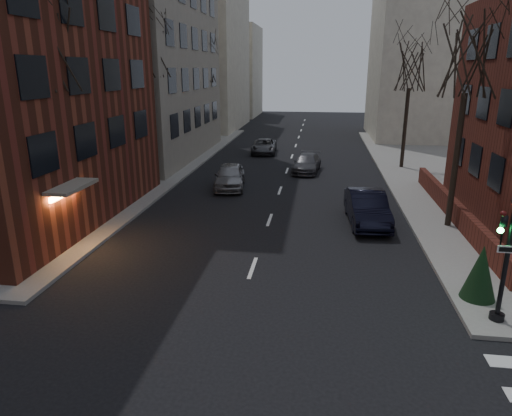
{
  "coord_description": "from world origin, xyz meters",
  "views": [
    {
      "loc": [
        2.42,
        -4.26,
        7.51
      ],
      "look_at": [
        -0.08,
        13.53,
        2.0
      ],
      "focal_mm": 32.0,
      "sensor_mm": 36.0,
      "label": 1
    }
  ],
  "objects": [
    {
      "name": "low_wall_right",
      "position": [
        9.3,
        19.0,
        0.65
      ],
      "size": [
        0.35,
        16.0,
        1.0
      ],
      "primitive_type": "cube",
      "color": "#572219",
      "rests_on": "sidewalk_far_right"
    },
    {
      "name": "building_distant_la",
      "position": [
        -15.0,
        55.0,
        9.0
      ],
      "size": [
        14.0,
        16.0,
        18.0
      ],
      "primitive_type": "cube",
      "color": "beige",
      "rests_on": "ground"
    },
    {
      "name": "building_distant_ra",
      "position": [
        15.0,
        50.0,
        8.0
      ],
      "size": [
        14.0,
        14.0,
        16.0
      ],
      "primitive_type": "cube",
      "color": "beige",
      "rests_on": "ground"
    },
    {
      "name": "building_distant_lb",
      "position": [
        -13.0,
        72.0,
        7.0
      ],
      "size": [
        10.0,
        12.0,
        14.0
      ],
      "primitive_type": "cube",
      "color": "beige",
      "rests_on": "ground"
    },
    {
      "name": "traffic_signal",
      "position": [
        7.94,
        8.99,
        1.91
      ],
      "size": [
        0.76,
        0.44,
        4.0
      ],
      "color": "black",
      "rests_on": "sidewalk_far_right"
    },
    {
      "name": "tree_left_a",
      "position": [
        -8.8,
        14.0,
        8.47
      ],
      "size": [
        4.18,
        4.18,
        10.26
      ],
      "color": "#2D231C",
      "rests_on": "sidewalk_far_left"
    },
    {
      "name": "tree_left_b",
      "position": [
        -8.8,
        26.0,
        8.91
      ],
      "size": [
        4.4,
        4.4,
        10.8
      ],
      "color": "#2D231C",
      "rests_on": "sidewalk_far_left"
    },
    {
      "name": "tree_left_c",
      "position": [
        -8.8,
        40.0,
        8.03
      ],
      "size": [
        3.96,
        3.96,
        9.72
      ],
      "color": "#2D231C",
      "rests_on": "sidewalk_far_left"
    },
    {
      "name": "tree_right_a",
      "position": [
        8.8,
        18.0,
        8.03
      ],
      "size": [
        3.96,
        3.96,
        9.72
      ],
      "color": "#2D231C",
      "rests_on": "sidewalk_far_right"
    },
    {
      "name": "tree_right_b",
      "position": [
        8.8,
        32.0,
        7.59
      ],
      "size": [
        3.74,
        3.74,
        9.18
      ],
      "color": "#2D231C",
      "rests_on": "sidewalk_far_right"
    },
    {
      "name": "streetlamp_near",
      "position": [
        -8.2,
        22.0,
        4.24
      ],
      "size": [
        0.36,
        0.36,
        6.28
      ],
      "color": "black",
      "rests_on": "sidewalk_far_left"
    },
    {
      "name": "streetlamp_far",
      "position": [
        -8.2,
        42.0,
        4.24
      ],
      "size": [
        0.36,
        0.36,
        6.28
      ],
      "color": "black",
      "rests_on": "sidewalk_far_left"
    },
    {
      "name": "parked_sedan",
      "position": [
        4.89,
        18.12,
        0.83
      ],
      "size": [
        2.09,
        5.14,
        1.66
      ],
      "primitive_type": "imported",
      "rotation": [
        0.0,
        0.0,
        0.07
      ],
      "color": "black",
      "rests_on": "ground"
    },
    {
      "name": "car_lane_silver",
      "position": [
        -3.32,
        24.23,
        0.79
      ],
      "size": [
        2.45,
        4.85,
        1.58
      ],
      "primitive_type": "imported",
      "rotation": [
        0.0,
        0.0,
        0.13
      ],
      "color": "gray",
      "rests_on": "ground"
    },
    {
      "name": "car_lane_gray",
      "position": [
        1.5,
        29.8,
        0.65
      ],
      "size": [
        2.31,
        4.68,
        1.31
      ],
      "primitive_type": "imported",
      "rotation": [
        0.0,
        0.0,
        -0.11
      ],
      "color": "#414146",
      "rests_on": "ground"
    },
    {
      "name": "car_lane_far",
      "position": [
        -2.67,
        37.25,
        0.65
      ],
      "size": [
        2.36,
        4.76,
        1.3
      ],
      "primitive_type": "imported",
      "rotation": [
        0.0,
        0.0,
        0.05
      ],
      "color": "#45454A",
      "rests_on": "ground"
    },
    {
      "name": "sandwich_board",
      "position": [
        9.66,
        12.39,
        0.57
      ],
      "size": [
        0.38,
        0.53,
        0.85
      ],
      "primitive_type": "cube",
      "rotation": [
        0.0,
        0.0,
        0.0
      ],
      "color": "silver",
      "rests_on": "sidewalk_far_right"
    },
    {
      "name": "evergreen_shrub",
      "position": [
        7.84,
        10.36,
        1.09
      ],
      "size": [
        1.42,
        1.42,
        1.87
      ],
      "primitive_type": "cone",
      "rotation": [
        0.0,
        0.0,
        0.32
      ],
      "color": "black",
      "rests_on": "sidewalk_far_right"
    }
  ]
}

